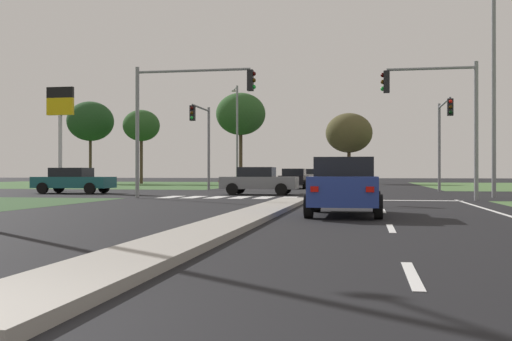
{
  "coord_description": "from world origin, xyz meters",
  "views": [
    {
      "loc": [
        2.97,
        -3.7,
        1.19
      ],
      "look_at": [
        -3.31,
        31.05,
        1.32
      ],
      "focal_mm": 42.69,
      "sensor_mm": 36.0,
      "label": 1
    }
  ],
  "objects_px": {
    "car_blue_second": "(345,186)",
    "traffic_signal_near_right": "(442,107)",
    "street_lamp_second": "(497,71)",
    "pedestrian_at_median": "(319,171)",
    "car_teal_near": "(73,180)",
    "car_grey_fourth": "(259,181)",
    "traffic_signal_near_left": "(179,106)",
    "treeline_second": "(141,126)",
    "car_silver_fifth": "(311,177)",
    "treeline_third": "(241,114)",
    "treeline_fourth": "(349,133)",
    "car_black_third": "(294,178)",
    "traffic_signal_far_right": "(443,128)",
    "fuel_price_totem": "(60,115)",
    "traffic_signal_far_left": "(203,132)",
    "street_lamp_third": "(237,130)",
    "treeline_near": "(90,121)"
  },
  "relations": [
    {
      "from": "traffic_signal_near_left",
      "to": "fuel_price_totem",
      "type": "relative_size",
      "value": 0.92
    },
    {
      "from": "car_grey_fourth",
      "to": "treeline_fourth",
      "type": "distance_m",
      "value": 34.0
    },
    {
      "from": "traffic_signal_near_right",
      "to": "pedestrian_at_median",
      "type": "relative_size",
      "value": 3.16
    },
    {
      "from": "treeline_third",
      "to": "car_grey_fourth",
      "type": "bearing_deg",
      "value": -76.52
    },
    {
      "from": "traffic_signal_near_left",
      "to": "treeline_second",
      "type": "height_order",
      "value": "treeline_second"
    },
    {
      "from": "car_black_third",
      "to": "treeline_third",
      "type": "bearing_deg",
      "value": -66.04
    },
    {
      "from": "car_grey_fourth",
      "to": "traffic_signal_near_right",
      "type": "bearing_deg",
      "value": 58.58
    },
    {
      "from": "car_silver_fifth",
      "to": "traffic_signal_near_right",
      "type": "height_order",
      "value": "traffic_signal_near_right"
    },
    {
      "from": "car_teal_near",
      "to": "treeline_third",
      "type": "height_order",
      "value": "treeline_third"
    },
    {
      "from": "car_grey_fourth",
      "to": "treeline_third",
      "type": "height_order",
      "value": "treeline_third"
    },
    {
      "from": "traffic_signal_far_left",
      "to": "traffic_signal_near_left",
      "type": "bearing_deg",
      "value": -80.14
    },
    {
      "from": "traffic_signal_near_right",
      "to": "street_lamp_second",
      "type": "xyz_separation_m",
      "value": [
        2.92,
        3.29,
        2.0
      ]
    },
    {
      "from": "traffic_signal_far_right",
      "to": "fuel_price_totem",
      "type": "xyz_separation_m",
      "value": [
        -23.94,
        -2.15,
        0.99
      ]
    },
    {
      "from": "car_black_third",
      "to": "fuel_price_totem",
      "type": "distance_m",
      "value": 17.51
    },
    {
      "from": "traffic_signal_near_right",
      "to": "fuel_price_totem",
      "type": "bearing_deg",
      "value": 158.16
    },
    {
      "from": "car_teal_near",
      "to": "street_lamp_third",
      "type": "relative_size",
      "value": 0.48
    },
    {
      "from": "car_black_third",
      "to": "traffic_signal_near_right",
      "type": "relative_size",
      "value": 0.72
    },
    {
      "from": "pedestrian_at_median",
      "to": "treeline_second",
      "type": "xyz_separation_m",
      "value": [
        -20.55,
        18.88,
        4.95
      ]
    },
    {
      "from": "street_lamp_third",
      "to": "treeline_third",
      "type": "bearing_deg",
      "value": 98.71
    },
    {
      "from": "car_blue_second",
      "to": "traffic_signal_near_right",
      "type": "bearing_deg",
      "value": 69.01
    },
    {
      "from": "traffic_signal_far_right",
      "to": "fuel_price_totem",
      "type": "bearing_deg",
      "value": -174.87
    },
    {
      "from": "car_teal_near",
      "to": "car_silver_fifth",
      "type": "bearing_deg",
      "value": 158.53
    },
    {
      "from": "car_silver_fifth",
      "to": "fuel_price_totem",
      "type": "height_order",
      "value": "fuel_price_totem"
    },
    {
      "from": "car_silver_fifth",
      "to": "treeline_fourth",
      "type": "relative_size",
      "value": 0.58
    },
    {
      "from": "car_grey_fourth",
      "to": "traffic_signal_near_right",
      "type": "relative_size",
      "value": 0.7
    },
    {
      "from": "street_lamp_second",
      "to": "treeline_third",
      "type": "height_order",
      "value": "street_lamp_second"
    },
    {
      "from": "car_blue_second",
      "to": "treeline_fourth",
      "type": "bearing_deg",
      "value": 91.41
    },
    {
      "from": "traffic_signal_near_right",
      "to": "treeline_second",
      "type": "distance_m",
      "value": 44.33
    },
    {
      "from": "traffic_signal_near_left",
      "to": "pedestrian_at_median",
      "type": "xyz_separation_m",
      "value": [
        5.3,
        16.19,
        -3.0
      ]
    },
    {
      "from": "treeline_near",
      "to": "treeline_fourth",
      "type": "relative_size",
      "value": 1.19
    },
    {
      "from": "car_black_third",
      "to": "car_grey_fourth",
      "type": "height_order",
      "value": "car_black_third"
    },
    {
      "from": "car_blue_second",
      "to": "treeline_second",
      "type": "xyz_separation_m",
      "value": [
        -23.22,
        44.99,
        5.42
      ]
    },
    {
      "from": "fuel_price_totem",
      "to": "street_lamp_third",
      "type": "bearing_deg",
      "value": 70.03
    },
    {
      "from": "car_black_third",
      "to": "street_lamp_third",
      "type": "relative_size",
      "value": 0.46
    },
    {
      "from": "treeline_second",
      "to": "pedestrian_at_median",
      "type": "bearing_deg",
      "value": -42.57
    },
    {
      "from": "car_blue_second",
      "to": "car_black_third",
      "type": "height_order",
      "value": "car_blue_second"
    },
    {
      "from": "treeline_third",
      "to": "treeline_second",
      "type": "bearing_deg",
      "value": -174.21
    },
    {
      "from": "car_blue_second",
      "to": "treeline_fourth",
      "type": "distance_m",
      "value": 49.06
    },
    {
      "from": "traffic_signal_far_right",
      "to": "fuel_price_totem",
      "type": "relative_size",
      "value": 0.84
    },
    {
      "from": "car_blue_second",
      "to": "street_lamp_second",
      "type": "relative_size",
      "value": 0.38
    },
    {
      "from": "pedestrian_at_median",
      "to": "fuel_price_totem",
      "type": "xyz_separation_m",
      "value": [
        -16.07,
        -7.16,
        3.62
      ]
    },
    {
      "from": "car_silver_fifth",
      "to": "treeline_third",
      "type": "distance_m",
      "value": 10.41
    },
    {
      "from": "traffic_signal_near_right",
      "to": "treeline_second",
      "type": "bearing_deg",
      "value": 127.62
    },
    {
      "from": "street_lamp_third",
      "to": "treeline_near",
      "type": "height_order",
      "value": "street_lamp_third"
    },
    {
      "from": "car_silver_fifth",
      "to": "traffic_signal_far_left",
      "type": "relative_size",
      "value": 0.78
    },
    {
      "from": "car_blue_second",
      "to": "traffic_signal_near_left",
      "type": "relative_size",
      "value": 0.67
    },
    {
      "from": "traffic_signal_far_right",
      "to": "treeline_third",
      "type": "bearing_deg",
      "value": 125.35
    },
    {
      "from": "car_teal_near",
      "to": "car_silver_fifth",
      "type": "distance_m",
      "value": 30.59
    },
    {
      "from": "car_teal_near",
      "to": "car_grey_fourth",
      "type": "relative_size",
      "value": 1.08
    },
    {
      "from": "car_silver_fifth",
      "to": "street_lamp_second",
      "type": "height_order",
      "value": "street_lamp_second"
    }
  ]
}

